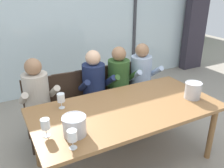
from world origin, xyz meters
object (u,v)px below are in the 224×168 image
object	(u,v)px
chair_right_of_center	(119,89)
person_beige_jumper	(39,99)
chair_left_of_center	(70,100)
person_pale_blue_shirt	(144,77)
chair_near_curtain	(41,106)
ice_bucket_primary	(74,125)
dining_table	(127,113)
wine_glass_center_pour	(45,125)
wine_glass_near_bucket	(72,136)
chair_center	(92,95)
person_olive_shirt	(122,82)
wine_glass_by_left_taster	(61,98)
chair_near_window_right	(139,84)
ice_bucket_secondary	(193,90)
person_navy_polo	(96,87)

from	to	relation	value
chair_right_of_center	person_beige_jumper	world-z (taller)	person_beige_jumper
chair_left_of_center	person_pale_blue_shirt	distance (m)	1.17
chair_near_curtain	person_beige_jumper	distance (m)	0.22
person_pale_blue_shirt	ice_bucket_primary	xyz separation A→B (m)	(-1.48, -1.02, 0.16)
dining_table	wine_glass_center_pour	size ratio (longest dim) A/B	12.10
ice_bucket_primary	wine_glass_near_bucket	xyz separation A→B (m)	(-0.08, -0.18, 0.02)
ice_bucket_primary	person_beige_jumper	bearing A→B (deg)	96.52
chair_center	person_pale_blue_shirt	size ratio (longest dim) A/B	0.74
chair_near_curtain	person_olive_shirt	xyz separation A→B (m)	(1.17, -0.13, 0.17)
chair_right_of_center	person_pale_blue_shirt	distance (m)	0.42
wine_glass_by_left_taster	person_pale_blue_shirt	bearing A→B (deg)	18.15
chair_center	chair_near_window_right	xyz separation A→B (m)	(0.83, 0.01, 0.00)
chair_left_of_center	ice_bucket_primary	xyz separation A→B (m)	(-0.33, -1.15, 0.34)
ice_bucket_primary	wine_glass_by_left_taster	world-z (taller)	ice_bucket_primary
person_olive_shirt	person_pale_blue_shirt	xyz separation A→B (m)	(0.39, -0.00, 0.00)
chair_near_window_right	ice_bucket_primary	distance (m)	1.92
chair_left_of_center	wine_glass_center_pour	distance (m)	1.25
wine_glass_near_bucket	ice_bucket_secondary	bearing A→B (deg)	8.14
chair_near_window_right	person_olive_shirt	world-z (taller)	person_olive_shirt
chair_left_of_center	chair_center	distance (m)	0.34
chair_center	chair_right_of_center	size ratio (longest dim) A/B	1.00
chair_near_curtain	ice_bucket_primary	bearing A→B (deg)	-83.22
wine_glass_by_left_taster	wine_glass_center_pour	xyz separation A→B (m)	(-0.28, -0.45, 0.00)
person_navy_polo	wine_glass_center_pour	world-z (taller)	person_navy_polo
person_beige_jumper	ice_bucket_primary	xyz separation A→B (m)	(0.12, -1.02, 0.16)
person_olive_shirt	ice_bucket_primary	xyz separation A→B (m)	(-1.08, -1.02, 0.16)
wine_glass_center_pour	person_navy_polo	bearing A→B (deg)	45.26
person_olive_shirt	ice_bucket_primary	bearing A→B (deg)	-141.49
chair_center	chair_left_of_center	bearing A→B (deg)	-176.59
chair_near_curtain	person_olive_shirt	world-z (taller)	person_olive_shirt
chair_near_curtain	chair_right_of_center	distance (m)	1.20
dining_table	person_beige_jumper	size ratio (longest dim) A/B	1.75
wine_glass_by_left_taster	ice_bucket_secondary	bearing A→B (deg)	-18.74
chair_right_of_center	person_olive_shirt	size ratio (longest dim) A/B	0.74
wine_glass_near_bucket	person_pale_blue_shirt	bearing A→B (deg)	37.45
person_navy_polo	person_olive_shirt	distance (m)	0.41
dining_table	person_olive_shirt	size ratio (longest dim) A/B	1.75
chair_left_of_center	person_beige_jumper	size ratio (longest dim) A/B	0.74
chair_right_of_center	ice_bucket_secondary	size ratio (longest dim) A/B	4.44
person_navy_polo	wine_glass_by_left_taster	world-z (taller)	person_navy_polo
chair_near_curtain	person_pale_blue_shirt	bearing A→B (deg)	-2.22
person_navy_polo	wine_glass_center_pour	size ratio (longest dim) A/B	6.93
person_pale_blue_shirt	ice_bucket_secondary	size ratio (longest dim) A/B	6.04
dining_table	wine_glass_by_left_taster	bearing A→B (deg)	153.13
dining_table	person_navy_polo	size ratio (longest dim) A/B	1.75
chair_near_window_right	wine_glass_near_bucket	size ratio (longest dim) A/B	5.09
chair_near_window_right	wine_glass_by_left_taster	xyz separation A→B (m)	(-1.46, -0.61, 0.36)
chair_left_of_center	person_beige_jumper	bearing A→B (deg)	-159.47
chair_left_of_center	chair_near_window_right	xyz separation A→B (m)	(1.17, 0.00, 0.00)
wine_glass_by_left_taster	wine_glass_near_bucket	bearing A→B (deg)	-99.73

